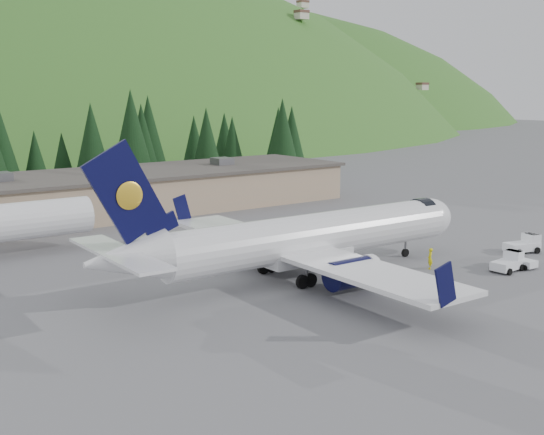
{
  "coord_description": "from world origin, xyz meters",
  "views": [
    {
      "loc": [
        -35.86,
        -42.49,
        15.15
      ],
      "look_at": [
        0.0,
        6.0,
        4.0
      ],
      "focal_mm": 45.0,
      "sensor_mm": 36.0,
      "label": 1
    }
  ],
  "objects": [
    {
      "name": "terminal_building",
      "position": [
        -5.01,
        38.0,
        2.62
      ],
      "size": [
        71.0,
        17.0,
        6.1
      ],
      "color": "tan",
      "rests_on": "ground"
    },
    {
      "name": "ramp_worker",
      "position": [
        9.26,
        -4.53,
        0.92
      ],
      "size": [
        0.79,
        0.78,
        1.84
      ],
      "primitive_type": "imported",
      "rotation": [
        0.0,
        0.0,
        3.89
      ],
      "color": "yellow",
      "rests_on": "ground"
    },
    {
      "name": "baggage_tug_c",
      "position": [
        16.11,
        -8.69,
        0.61
      ],
      "size": [
        1.57,
        2.56,
        1.36
      ],
      "rotation": [
        0.0,
        0.0,
        1.56
      ],
      "color": "white",
      "rests_on": "ground"
    },
    {
      "name": "baggage_tug_a",
      "position": [
        14.29,
        -8.93,
        0.74
      ],
      "size": [
        3.24,
        2.13,
        1.65
      ],
      "rotation": [
        0.0,
        0.0,
        0.1
      ],
      "color": "white",
      "rests_on": "ground"
    },
    {
      "name": "hills",
      "position": [
        53.34,
        207.38,
        -82.8
      ],
      "size": [
        614.0,
        330.0,
        300.0
      ],
      "color": "#2F661F",
      "rests_on": "ground"
    },
    {
      "name": "baggage_tug_b",
      "position": [
        21.38,
        -5.75,
        0.79
      ],
      "size": [
        3.59,
        2.61,
        1.76
      ],
      "rotation": [
        0.0,
        0.0,
        -0.24
      ],
      "color": "white",
      "rests_on": "ground"
    },
    {
      "name": "tree_line",
      "position": [
        -5.4,
        60.25,
        7.62
      ],
      "size": [
        112.48,
        19.11,
        14.36
      ],
      "color": "black",
      "rests_on": "ground"
    },
    {
      "name": "airliner",
      "position": [
        -1.06,
        0.02,
        3.2
      ],
      "size": [
        36.12,
        33.82,
        12.02
      ],
      "rotation": [
        0.0,
        0.0,
        -0.02
      ],
      "color": "white",
      "rests_on": "ground"
    },
    {
      "name": "ground",
      "position": [
        0.0,
        0.0,
        0.0
      ],
      "size": [
        600.0,
        600.0,
        0.0
      ],
      "primitive_type": "plane",
      "color": "#59595E"
    }
  ]
}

